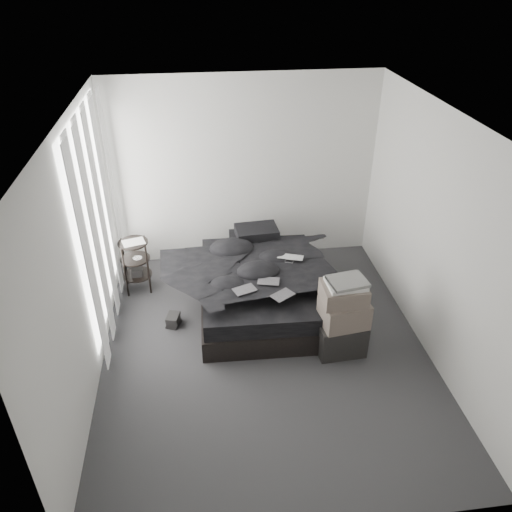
{
  "coord_description": "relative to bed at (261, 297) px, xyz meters",
  "views": [
    {
      "loc": [
        -0.64,
        -4.22,
        3.86
      ],
      "look_at": [
        0.0,
        0.8,
        0.75
      ],
      "focal_mm": 35.0,
      "sensor_mm": 36.0,
      "label": 1
    }
  ],
  "objects": [
    {
      "name": "floor",
      "position": [
        -0.06,
        -0.81,
        -0.13
      ],
      "size": [
        3.6,
        4.2,
        0.01
      ],
      "primitive_type": "cube",
      "color": "#333335",
      "rests_on": "ground"
    },
    {
      "name": "curtain_left",
      "position": [
        -1.79,
        0.09,
        1.15
      ],
      "size": [
        0.06,
        2.12,
        2.48
      ],
      "primitive_type": "cube",
      "color": "white",
      "rests_on": "wall_left"
    },
    {
      "name": "duvet",
      "position": [
        -0.0,
        -0.05,
        0.45
      ],
      "size": [
        1.49,
        1.71,
        0.23
      ],
      "primitive_type": "imported",
      "rotation": [
        0.0,
        0.0,
        -0.03
      ],
      "color": "black",
      "rests_on": "mattress"
    },
    {
      "name": "wall_back",
      "position": [
        -0.06,
        1.29,
        1.17
      ],
      "size": [
        3.6,
        0.01,
        2.6
      ],
      "primitive_type": "cube",
      "color": "silver",
      "rests_on": "ground"
    },
    {
      "name": "pillow_lower",
      "position": [
        -0.02,
        0.76,
        0.41
      ],
      "size": [
        0.6,
        0.42,
        0.13
      ],
      "primitive_type": "cube",
      "rotation": [
        0.0,
        0.0,
        -0.03
      ],
      "color": "black",
      "rests_on": "mattress"
    },
    {
      "name": "box_mid",
      "position": [
        0.78,
        -0.92,
        0.4
      ],
      "size": [
        0.53,
        0.44,
        0.29
      ],
      "primitive_type": "cube",
      "rotation": [
        0.0,
        0.0,
        0.13
      ],
      "color": "#665950",
      "rests_on": "box_lower"
    },
    {
      "name": "papers",
      "position": [
        -1.55,
        0.58,
        0.58
      ],
      "size": [
        0.32,
        0.27,
        0.01
      ],
      "primitive_type": "cube",
      "rotation": [
        0.0,
        0.0,
        0.29
      ],
      "color": "white",
      "rests_on": "side_stand"
    },
    {
      "name": "ceiling",
      "position": [
        -0.06,
        -0.81,
        2.47
      ],
      "size": [
        3.6,
        4.2,
        0.01
      ],
      "primitive_type": "cube",
      "color": "white",
      "rests_on": "ground"
    },
    {
      "name": "laptop",
      "position": [
        0.36,
        0.04,
        0.58
      ],
      "size": [
        0.36,
        0.29,
        0.02
      ],
      "primitive_type": "imported",
      "rotation": [
        0.0,
        0.0,
        -0.34
      ],
      "color": "silver",
      "rests_on": "duvet"
    },
    {
      "name": "wall_left",
      "position": [
        -1.86,
        -0.81,
        1.17
      ],
      "size": [
        0.01,
        4.2,
        2.6
      ],
      "primitive_type": "cube",
      "color": "silver",
      "rests_on": "ground"
    },
    {
      "name": "art_book_white",
      "position": [
        0.77,
        -0.91,
        0.77
      ],
      "size": [
        0.41,
        0.34,
        0.04
      ],
      "primitive_type": "cube",
      "rotation": [
        0.0,
        0.0,
        0.06
      ],
      "color": "silver",
      "rests_on": "box_upper"
    },
    {
      "name": "comic_c",
      "position": [
        0.15,
        -0.67,
        0.58
      ],
      "size": [
        0.29,
        0.27,
        0.01
      ],
      "primitive_type": "cube",
      "rotation": [
        0.0,
        0.0,
        0.58
      ],
      "color": "black",
      "rests_on": "duvet"
    },
    {
      "name": "mattress",
      "position": [
        0.0,
        0.0,
        0.24
      ],
      "size": [
        1.48,
        1.94,
        0.21
      ],
      "primitive_type": "cube",
      "rotation": [
        0.0,
        0.0,
        -0.03
      ],
      "color": "black",
      "rests_on": "bed"
    },
    {
      "name": "pillow_upper",
      "position": [
        0.04,
        0.74,
        0.54
      ],
      "size": [
        0.58,
        0.42,
        0.12
      ],
      "primitive_type": "cube",
      "rotation": [
        0.0,
        0.0,
        0.07
      ],
      "color": "black",
      "rests_on": "pillow_lower"
    },
    {
      "name": "box_lower",
      "position": [
        0.77,
        -0.91,
        0.06
      ],
      "size": [
        0.54,
        0.43,
        0.38
      ],
      "primitive_type": "cube",
      "rotation": [
        0.0,
        0.0,
        0.06
      ],
      "color": "black",
      "rests_on": "floor"
    },
    {
      "name": "wall_front",
      "position": [
        -0.06,
        -2.91,
        1.17
      ],
      "size": [
        3.6,
        0.01,
        2.6
      ],
      "primitive_type": "cube",
      "color": "silver",
      "rests_on": "ground"
    },
    {
      "name": "wall_right",
      "position": [
        1.74,
        -0.81,
        1.17
      ],
      "size": [
        0.01,
        4.2,
        2.6
      ],
      "primitive_type": "cube",
      "color": "silver",
      "rests_on": "ground"
    },
    {
      "name": "bed",
      "position": [
        0.0,
        0.0,
        0.0
      ],
      "size": [
        1.54,
        2.0,
        0.27
      ],
      "primitive_type": "cube",
      "rotation": [
        0.0,
        0.0,
        -0.03
      ],
      "color": "black",
      "rests_on": "floor"
    },
    {
      "name": "window_left",
      "position": [
        -1.84,
        0.09,
        1.22
      ],
      "size": [
        0.02,
        2.0,
        2.3
      ],
      "primitive_type": "cube",
      "color": "white",
      "rests_on": "wall_left"
    },
    {
      "name": "side_stand",
      "position": [
        -1.56,
        0.59,
        0.22
      ],
      "size": [
        0.42,
        0.42,
        0.7
      ],
      "primitive_type": "cylinder",
      "rotation": [
        0.0,
        0.0,
        0.12
      ],
      "color": "black",
      "rests_on": "floor"
    },
    {
      "name": "comic_b",
      "position": [
        0.04,
        -0.38,
        0.58
      ],
      "size": [
        0.28,
        0.21,
        0.01
      ],
      "primitive_type": "cube",
      "rotation": [
        0.0,
        0.0,
        -0.24
      ],
      "color": "black",
      "rests_on": "duvet"
    },
    {
      "name": "art_book_snake",
      "position": [
        0.78,
        -0.92,
        0.8
      ],
      "size": [
        0.43,
        0.36,
        0.04
      ],
      "primitive_type": "cube",
      "rotation": [
        0.0,
        0.0,
        0.16
      ],
      "color": "silver",
      "rests_on": "art_book_white"
    },
    {
      "name": "floor_books",
      "position": [
        -1.09,
        -0.24,
        -0.06
      ],
      "size": [
        0.18,
        0.22,
        0.14
      ],
      "primitive_type": "cube",
      "rotation": [
        0.0,
        0.0,
        -0.26
      ],
      "color": "black",
      "rests_on": "floor"
    },
    {
      "name": "box_upper",
      "position": [
        0.76,
        -0.91,
        0.64
      ],
      "size": [
        0.46,
        0.37,
        0.2
      ],
      "primitive_type": "cube",
      "rotation": [
        0.0,
        0.0,
        0.01
      ],
      "color": "#665950",
      "rests_on": "box_mid"
    },
    {
      "name": "comic_a",
      "position": [
        -0.25,
        -0.51,
        0.57
      ],
      "size": [
        0.29,
        0.24,
        0.01
      ],
      "primitive_type": "cube",
      "rotation": [
        0.0,
        0.0,
        0.35
      ],
      "color": "black",
      "rests_on": "duvet"
    }
  ]
}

